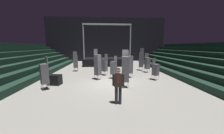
% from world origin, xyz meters
% --- Properties ---
extents(ground_plane, '(22.00, 30.00, 0.10)m').
position_xyz_m(ground_plane, '(0.00, 0.00, -0.05)').
color(ground_plane, gray).
extents(arena_end_wall, '(22.00, 0.30, 8.00)m').
position_xyz_m(arena_end_wall, '(0.00, 15.00, 4.00)').
color(arena_end_wall, black).
rests_on(arena_end_wall, ground_plane).
extents(bleacher_bank_right, '(5.25, 24.00, 3.15)m').
position_xyz_m(bleacher_bank_right, '(8.38, 1.00, 1.58)').
color(bleacher_bank_right, black).
rests_on(bleacher_bank_right, ground_plane).
extents(stage_riser, '(6.75, 3.52, 5.71)m').
position_xyz_m(stage_riser, '(0.00, 9.51, 0.60)').
color(stage_riser, black).
rests_on(stage_riser, ground_plane).
extents(man_with_tie, '(0.57, 0.28, 1.78)m').
position_xyz_m(man_with_tie, '(0.23, -3.26, 1.01)').
color(man_with_tie, black).
rests_on(man_with_tie, ground_plane).
extents(chair_stack_front_left, '(0.62, 0.62, 2.56)m').
position_xyz_m(chair_stack_front_left, '(-0.97, 1.29, 1.28)').
color(chair_stack_front_left, '#B2B5BA').
rests_on(chair_stack_front_left, ground_plane).
extents(chair_stack_front_right, '(0.50, 0.50, 2.39)m').
position_xyz_m(chair_stack_front_right, '(1.83, 1.84, 1.19)').
color(chair_stack_front_right, '#B2B5BA').
rests_on(chair_stack_front_right, ground_plane).
extents(chair_stack_mid_left, '(0.62, 0.62, 2.05)m').
position_xyz_m(chair_stack_mid_left, '(-0.39, 2.86, 1.03)').
color(chair_stack_mid_left, '#B2B5BA').
rests_on(chair_stack_mid_left, ground_plane).
extents(chair_stack_mid_right, '(0.61, 0.61, 1.79)m').
position_xyz_m(chair_stack_mid_right, '(3.78, 0.89, 0.90)').
color(chair_stack_mid_right, '#B2B5BA').
rests_on(chair_stack_mid_right, ground_plane).
extents(chair_stack_mid_centre, '(0.53, 0.53, 2.05)m').
position_xyz_m(chair_stack_mid_centre, '(4.14, 3.91, 1.03)').
color(chair_stack_mid_centre, '#B2B5BA').
rests_on(chair_stack_mid_centre, ground_plane).
extents(chair_stack_rear_left, '(0.62, 0.62, 2.14)m').
position_xyz_m(chair_stack_rear_left, '(-4.21, -0.95, 1.07)').
color(chair_stack_rear_left, '#B2B5BA').
rests_on(chair_stack_rear_left, ground_plane).
extents(chair_stack_rear_right, '(0.48, 0.48, 2.22)m').
position_xyz_m(chair_stack_rear_right, '(-3.61, 5.05, 1.11)').
color(chair_stack_rear_right, '#B2B5BA').
rests_on(chair_stack_rear_right, ground_plane).
extents(chair_stack_rear_centre, '(0.61, 0.61, 1.96)m').
position_xyz_m(chair_stack_rear_centre, '(0.37, 1.52, 0.98)').
color(chair_stack_rear_centre, '#B2B5BA').
rests_on(chair_stack_rear_centre, ground_plane).
extents(chair_stack_aisle_left, '(0.60, 0.60, 2.56)m').
position_xyz_m(chair_stack_aisle_left, '(3.83, 5.05, 1.28)').
color(chair_stack_aisle_left, '#B2B5BA').
rests_on(chair_stack_aisle_left, ground_plane).
extents(chair_stack_aisle_right, '(0.45, 0.45, 2.56)m').
position_xyz_m(chair_stack_aisle_right, '(0.98, -0.83, 1.28)').
color(chair_stack_aisle_right, '#B2B5BA').
rests_on(chair_stack_aisle_right, ground_plane).
extents(equipment_road_case, '(0.99, 0.74, 0.73)m').
position_xyz_m(equipment_road_case, '(-4.02, 0.08, 0.36)').
color(equipment_road_case, black).
rests_on(equipment_road_case, ground_plane).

